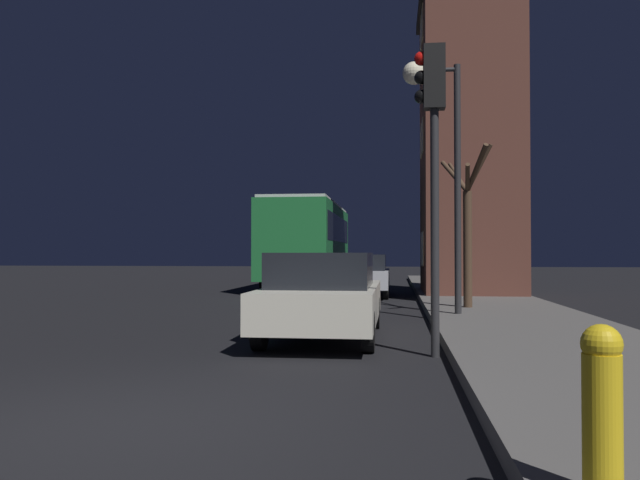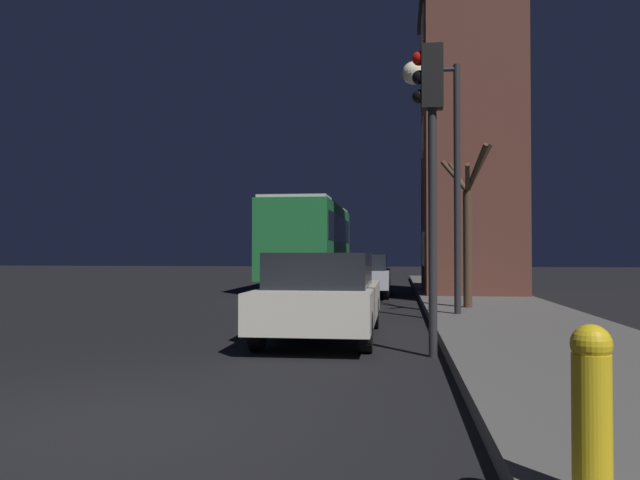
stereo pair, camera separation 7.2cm
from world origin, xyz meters
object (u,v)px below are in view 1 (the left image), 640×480
at_px(car_mid_lane, 362,274).
at_px(traffic_light, 432,133).
at_px(streetlamp, 434,126).
at_px(fire_hydrant, 602,407).
at_px(bare_tree, 467,222).
at_px(bus, 308,238).
at_px(car_near_lane, 324,294).

bearing_deg(car_mid_lane, traffic_light, -82.41).
relative_size(streetlamp, car_mid_lane, 1.20).
height_order(traffic_light, car_mid_lane, traffic_light).
height_order(streetlamp, fire_hydrant, streetlamp).
distance_m(streetlamp, fire_hydrant, 10.48).
relative_size(streetlamp, bare_tree, 1.42).
relative_size(bus, car_mid_lane, 2.13).
relative_size(bare_tree, bus, 0.40).
bearing_deg(bare_tree, car_near_lane, -123.16).
distance_m(traffic_light, bus, 16.75).
bearing_deg(bus, bare_tree, -62.98).
bearing_deg(car_mid_lane, car_near_lane, -90.64).
xyz_separation_m(bare_tree, car_near_lane, (-2.88, -4.41, -1.43)).
xyz_separation_m(streetlamp, bus, (-4.33, 11.77, -2.10)).
bearing_deg(bus, car_mid_lane, -60.02).
relative_size(bare_tree, fire_hydrant, 4.16).
height_order(bus, car_mid_lane, bus).
xyz_separation_m(streetlamp, fire_hydrant, (0.23, -9.89, -3.49)).
relative_size(traffic_light, bus, 0.46).
relative_size(traffic_light, car_near_lane, 0.97).
distance_m(car_near_lane, car_mid_lane, 10.37).
xyz_separation_m(streetlamp, traffic_light, (-0.31, -4.45, -1.01)).
bearing_deg(traffic_light, car_near_lane, 135.91).
bearing_deg(bare_tree, traffic_light, -100.81).
distance_m(traffic_light, fire_hydrant, 6.00).
distance_m(traffic_light, bare_tree, 6.26).
bearing_deg(fire_hydrant, streetlamp, 91.33).
distance_m(streetlamp, bus, 12.72).
bearing_deg(fire_hydrant, car_near_lane, 107.67).
bearing_deg(car_near_lane, streetlamp, 53.88).
bearing_deg(streetlamp, bus, 110.19).
xyz_separation_m(traffic_light, car_near_lane, (-1.72, 1.67, -2.38)).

